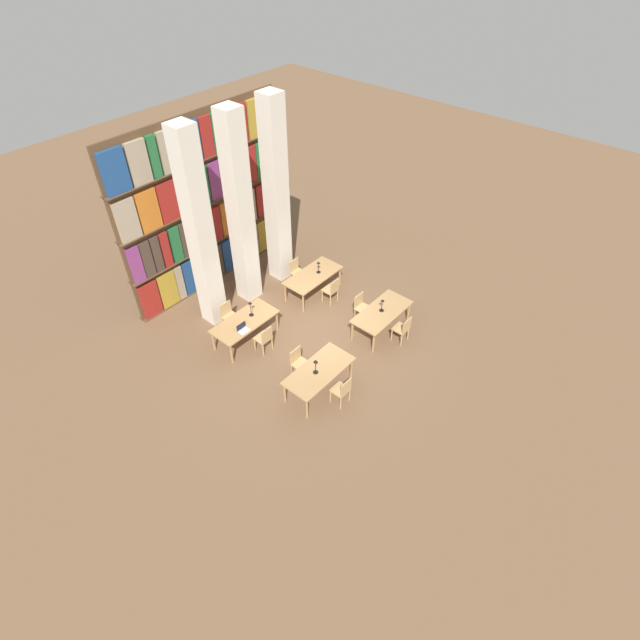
# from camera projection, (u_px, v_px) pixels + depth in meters

# --- Properties ---
(ground_plane) EXTENTS (40.00, 40.00, 0.00)m
(ground_plane) POSITION_uv_depth(u_px,v_px,m) (317.00, 334.00, 14.90)
(ground_plane) COLOR brown
(bookshelf_bank) EXTENTS (6.09, 0.35, 5.50)m
(bookshelf_bank) POSITION_uv_depth(u_px,v_px,m) (207.00, 206.00, 15.29)
(bookshelf_bank) COLOR brown
(bookshelf_bank) RESTS_ON ground_plane
(pillar_left) EXTENTS (0.58, 0.58, 6.00)m
(pillar_left) POSITION_uv_depth(u_px,v_px,m) (200.00, 234.00, 13.47)
(pillar_left) COLOR silver
(pillar_left) RESTS_ON ground_plane
(pillar_center) EXTENTS (0.58, 0.58, 6.00)m
(pillar_center) POSITION_uv_depth(u_px,v_px,m) (240.00, 213.00, 14.29)
(pillar_center) COLOR silver
(pillar_center) RESTS_ON ground_plane
(pillar_right) EXTENTS (0.58, 0.58, 6.00)m
(pillar_right) POSITION_uv_depth(u_px,v_px,m) (276.00, 195.00, 15.12)
(pillar_right) COLOR silver
(pillar_right) RESTS_ON ground_plane
(reading_table_0) EXTENTS (1.96, 0.93, 0.73)m
(reading_table_0) POSITION_uv_depth(u_px,v_px,m) (319.00, 372.00, 12.91)
(reading_table_0) COLOR tan
(reading_table_0) RESTS_ON ground_plane
(chair_0) EXTENTS (0.42, 0.40, 0.89)m
(chair_0) POSITION_uv_depth(u_px,v_px,m) (342.00, 390.00, 12.68)
(chair_0) COLOR tan
(chair_0) RESTS_ON ground_plane
(chair_1) EXTENTS (0.42, 0.40, 0.89)m
(chair_1) POSITION_uv_depth(u_px,v_px,m) (299.00, 362.00, 13.40)
(chair_1) COLOR tan
(chair_1) RESTS_ON ground_plane
(desk_lamp_0) EXTENTS (0.14, 0.14, 0.46)m
(desk_lamp_0) POSITION_uv_depth(u_px,v_px,m) (316.00, 364.00, 12.59)
(desk_lamp_0) COLOR black
(desk_lamp_0) RESTS_ON reading_table_0
(reading_table_1) EXTENTS (1.96, 0.93, 0.73)m
(reading_table_1) POSITION_uv_depth(u_px,v_px,m) (382.00, 313.00, 14.62)
(reading_table_1) COLOR tan
(reading_table_1) RESTS_ON ground_plane
(chair_2) EXTENTS (0.42, 0.40, 0.89)m
(chair_2) POSITION_uv_depth(u_px,v_px,m) (403.00, 329.00, 14.38)
(chair_2) COLOR tan
(chair_2) RESTS_ON ground_plane
(chair_3) EXTENTS (0.42, 0.40, 0.89)m
(chair_3) POSITION_uv_depth(u_px,v_px,m) (362.00, 307.00, 15.10)
(chair_3) COLOR tan
(chair_3) RESTS_ON ground_plane
(desk_lamp_1) EXTENTS (0.14, 0.14, 0.43)m
(desk_lamp_1) POSITION_uv_depth(u_px,v_px,m) (382.00, 303.00, 14.40)
(desk_lamp_1) COLOR black
(desk_lamp_1) RESTS_ON reading_table_1
(reading_table_2) EXTENTS (1.96, 0.93, 0.73)m
(reading_table_2) POSITION_uv_depth(u_px,v_px,m) (245.00, 323.00, 14.32)
(reading_table_2) COLOR tan
(reading_table_2) RESTS_ON ground_plane
(chair_4) EXTENTS (0.42, 0.40, 0.89)m
(chair_4) POSITION_uv_depth(u_px,v_px,m) (264.00, 338.00, 14.08)
(chair_4) COLOR tan
(chair_4) RESTS_ON ground_plane
(chair_5) EXTENTS (0.42, 0.40, 0.89)m
(chair_5) POSITION_uv_depth(u_px,v_px,m) (229.00, 315.00, 14.81)
(chair_5) COLOR tan
(chair_5) RESTS_ON ground_plane
(desk_lamp_2) EXTENTS (0.14, 0.14, 0.50)m
(desk_lamp_2) POSITION_uv_depth(u_px,v_px,m) (250.00, 306.00, 14.22)
(desk_lamp_2) COLOR black
(desk_lamp_2) RESTS_ON reading_table_2
(laptop) EXTENTS (0.32, 0.22, 0.21)m
(laptop) POSITION_uv_depth(u_px,v_px,m) (243.00, 329.00, 13.94)
(laptop) COLOR silver
(laptop) RESTS_ON reading_table_2
(reading_table_3) EXTENTS (1.96, 0.93, 0.73)m
(reading_table_3) POSITION_uv_depth(u_px,v_px,m) (313.00, 277.00, 15.94)
(reading_table_3) COLOR tan
(reading_table_3) RESTS_ON ground_plane
(chair_6) EXTENTS (0.42, 0.40, 0.89)m
(chair_6) POSITION_uv_depth(u_px,v_px,m) (332.00, 290.00, 15.71)
(chair_6) COLOR tan
(chair_6) RESTS_ON ground_plane
(chair_7) EXTENTS (0.42, 0.40, 0.89)m
(chair_7) POSITION_uv_depth(u_px,v_px,m) (297.00, 271.00, 16.43)
(chair_7) COLOR tan
(chair_7) RESTS_ON ground_plane
(desk_lamp_3) EXTENTS (0.14, 0.14, 0.42)m
(desk_lamp_3) POSITION_uv_depth(u_px,v_px,m) (318.00, 265.00, 15.80)
(desk_lamp_3) COLOR black
(desk_lamp_3) RESTS_ON reading_table_3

